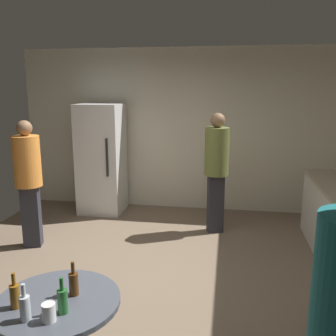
{
  "coord_description": "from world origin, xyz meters",
  "views": [
    {
      "loc": [
        0.86,
        -3.59,
        2.07
      ],
      "look_at": [
        0.23,
        0.32,
        1.2
      ],
      "focal_mm": 39.73,
      "sensor_mm": 36.0,
      "label": 1
    }
  ],
  "objects_px": {
    "plastic_cup_white": "(49,313)",
    "beer_bottle_amber": "(15,295)",
    "person_in_olive_shirt": "(217,164)",
    "foreground_table": "(59,314)",
    "refrigerator": "(102,159)",
    "person_in_orange_shirt": "(28,174)",
    "beer_bottle_brown": "(74,283)",
    "beer_bottle_clear": "(25,307)",
    "beer_bottle_green": "(63,300)"
  },
  "relations": [
    {
      "from": "refrigerator",
      "to": "person_in_orange_shirt",
      "type": "bearing_deg",
      "value": -106.55
    },
    {
      "from": "refrigerator",
      "to": "person_in_olive_shirt",
      "type": "distance_m",
      "value": 2.01
    },
    {
      "from": "foreground_table",
      "to": "beer_bottle_green",
      "type": "height_order",
      "value": "beer_bottle_green"
    },
    {
      "from": "beer_bottle_green",
      "to": "person_in_orange_shirt",
      "type": "xyz_separation_m",
      "value": [
        -1.56,
        2.4,
        0.15
      ]
    },
    {
      "from": "refrigerator",
      "to": "person_in_orange_shirt",
      "type": "distance_m",
      "value": 1.58
    },
    {
      "from": "beer_bottle_amber",
      "to": "person_in_orange_shirt",
      "type": "xyz_separation_m",
      "value": [
        -1.25,
        2.39,
        0.15
      ]
    },
    {
      "from": "beer_bottle_green",
      "to": "foreground_table",
      "type": "bearing_deg",
      "value": 127.66
    },
    {
      "from": "beer_bottle_green",
      "to": "beer_bottle_brown",
      "type": "bearing_deg",
      "value": 94.34
    },
    {
      "from": "beer_bottle_green",
      "to": "beer_bottle_clear",
      "type": "bearing_deg",
      "value": -150.66
    },
    {
      "from": "beer_bottle_amber",
      "to": "beer_bottle_green",
      "type": "height_order",
      "value": "same"
    },
    {
      "from": "foreground_table",
      "to": "beer_bottle_clear",
      "type": "distance_m",
      "value": 0.31
    },
    {
      "from": "beer_bottle_amber",
      "to": "beer_bottle_green",
      "type": "bearing_deg",
      "value": -0.99
    },
    {
      "from": "refrigerator",
      "to": "person_in_orange_shirt",
      "type": "relative_size",
      "value": 1.08
    },
    {
      "from": "beer_bottle_brown",
      "to": "person_in_orange_shirt",
      "type": "relative_size",
      "value": 0.14
    },
    {
      "from": "foreground_table",
      "to": "person_in_olive_shirt",
      "type": "xyz_separation_m",
      "value": [
        0.89,
        3.16,
        0.38
      ]
    },
    {
      "from": "foreground_table",
      "to": "beer_bottle_clear",
      "type": "relative_size",
      "value": 3.48
    },
    {
      "from": "refrigerator",
      "to": "beer_bottle_amber",
      "type": "distance_m",
      "value": 3.99
    },
    {
      "from": "plastic_cup_white",
      "to": "beer_bottle_brown",
      "type": "bearing_deg",
      "value": 84.13
    },
    {
      "from": "beer_bottle_brown",
      "to": "plastic_cup_white",
      "type": "height_order",
      "value": "beer_bottle_brown"
    },
    {
      "from": "beer_bottle_amber",
      "to": "beer_bottle_clear",
      "type": "height_order",
      "value": "same"
    },
    {
      "from": "beer_bottle_brown",
      "to": "beer_bottle_clear",
      "type": "distance_m",
      "value": 0.35
    },
    {
      "from": "refrigerator",
      "to": "person_in_orange_shirt",
      "type": "height_order",
      "value": "refrigerator"
    },
    {
      "from": "plastic_cup_white",
      "to": "person_in_orange_shirt",
      "type": "distance_m",
      "value": 2.92
    },
    {
      "from": "person_in_orange_shirt",
      "to": "person_in_olive_shirt",
      "type": "bearing_deg",
      "value": 96.01
    },
    {
      "from": "foreground_table",
      "to": "beer_bottle_brown",
      "type": "relative_size",
      "value": 3.48
    },
    {
      "from": "refrigerator",
      "to": "foreground_table",
      "type": "relative_size",
      "value": 2.25
    },
    {
      "from": "person_in_olive_shirt",
      "to": "foreground_table",
      "type": "bearing_deg",
      "value": -29.64
    },
    {
      "from": "beer_bottle_green",
      "to": "plastic_cup_white",
      "type": "height_order",
      "value": "beer_bottle_green"
    },
    {
      "from": "foreground_table",
      "to": "person_in_olive_shirt",
      "type": "relative_size",
      "value": 0.47
    },
    {
      "from": "beer_bottle_green",
      "to": "plastic_cup_white",
      "type": "distance_m",
      "value": 0.1
    },
    {
      "from": "person_in_olive_shirt",
      "to": "person_in_orange_shirt",
      "type": "distance_m",
      "value": 2.53
    },
    {
      "from": "foreground_table",
      "to": "person_in_olive_shirt",
      "type": "height_order",
      "value": "person_in_olive_shirt"
    },
    {
      "from": "beer_bottle_amber",
      "to": "beer_bottle_clear",
      "type": "relative_size",
      "value": 1.0
    },
    {
      "from": "beer_bottle_amber",
      "to": "beer_bottle_brown",
      "type": "distance_m",
      "value": 0.35
    },
    {
      "from": "refrigerator",
      "to": "beer_bottle_green",
      "type": "distance_m",
      "value": 4.07
    },
    {
      "from": "beer_bottle_amber",
      "to": "person_in_olive_shirt",
      "type": "distance_m",
      "value": 3.47
    },
    {
      "from": "foreground_table",
      "to": "beer_bottle_brown",
      "type": "distance_m",
      "value": 0.22
    },
    {
      "from": "person_in_orange_shirt",
      "to": "foreground_table",
      "type": "bearing_deg",
      "value": 18.15
    },
    {
      "from": "plastic_cup_white",
      "to": "person_in_olive_shirt",
      "type": "xyz_separation_m",
      "value": [
        0.84,
        3.38,
        0.22
      ]
    },
    {
      "from": "beer_bottle_green",
      "to": "beer_bottle_clear",
      "type": "distance_m",
      "value": 0.21
    },
    {
      "from": "refrigerator",
      "to": "person_in_olive_shirt",
      "type": "relative_size",
      "value": 1.05
    },
    {
      "from": "plastic_cup_white",
      "to": "person_in_orange_shirt",
      "type": "relative_size",
      "value": 0.07
    },
    {
      "from": "plastic_cup_white",
      "to": "beer_bottle_amber",
      "type": "bearing_deg",
      "value": 160.35
    },
    {
      "from": "beer_bottle_amber",
      "to": "beer_bottle_brown",
      "type": "bearing_deg",
      "value": 33.1
    },
    {
      "from": "beer_bottle_brown",
      "to": "person_in_olive_shirt",
      "type": "xyz_separation_m",
      "value": [
        0.81,
        3.09,
        0.19
      ]
    },
    {
      "from": "refrigerator",
      "to": "beer_bottle_amber",
      "type": "bearing_deg",
      "value": -78.4
    },
    {
      "from": "refrigerator",
      "to": "plastic_cup_white",
      "type": "height_order",
      "value": "refrigerator"
    },
    {
      "from": "beer_bottle_brown",
      "to": "plastic_cup_white",
      "type": "distance_m",
      "value": 0.29
    },
    {
      "from": "beer_bottle_clear",
      "to": "beer_bottle_brown",
      "type": "bearing_deg",
      "value": 60.8
    },
    {
      "from": "refrigerator",
      "to": "beer_bottle_amber",
      "type": "xyz_separation_m",
      "value": [
        0.8,
        -3.91,
        -0.08
      ]
    }
  ]
}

